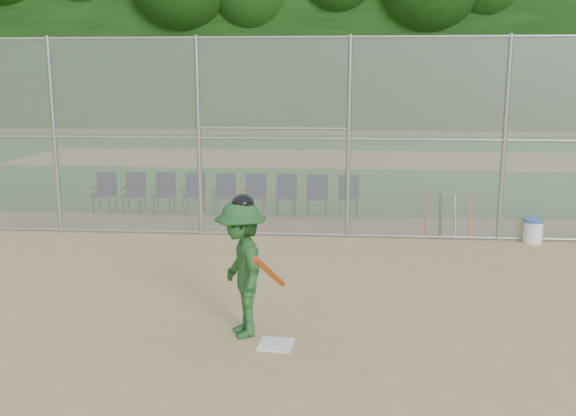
# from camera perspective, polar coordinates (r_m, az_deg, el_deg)

# --- Properties ---
(ground) EXTENTS (100.00, 100.00, 0.00)m
(ground) POSITION_cam_1_polar(r_m,az_deg,el_deg) (8.37, -1.41, -10.83)
(ground) COLOR tan
(ground) RESTS_ON ground
(grass_strip) EXTENTS (100.00, 100.00, 0.00)m
(grass_strip) POSITION_cam_1_polar(r_m,az_deg,el_deg) (25.91, 2.79, 4.41)
(grass_strip) COLOR #26671F
(grass_strip) RESTS_ON ground
(dirt_patch_far) EXTENTS (24.00, 24.00, 0.00)m
(dirt_patch_far) POSITION_cam_1_polar(r_m,az_deg,el_deg) (25.91, 2.79, 4.42)
(dirt_patch_far) COLOR tan
(dirt_patch_far) RESTS_ON ground
(backstop_fence) EXTENTS (16.09, 0.09, 4.00)m
(backstop_fence) POSITION_cam_1_polar(r_m,az_deg,el_deg) (12.77, 0.91, 6.49)
(backstop_fence) COLOR gray
(backstop_fence) RESTS_ON ground
(treeline) EXTENTS (81.00, 60.00, 11.00)m
(treeline) POSITION_cam_1_polar(r_m,az_deg,el_deg) (27.81, 3.04, 16.23)
(treeline) COLOR black
(treeline) RESTS_ON ground
(home_plate) EXTENTS (0.45, 0.45, 0.02)m
(home_plate) POSITION_cam_1_polar(r_m,az_deg,el_deg) (7.94, -1.10, -12.03)
(home_plate) COLOR white
(home_plate) RESTS_ON ground
(batter_at_plate) EXTENTS (1.06, 1.38, 1.80)m
(batter_at_plate) POSITION_cam_1_polar(r_m,az_deg,el_deg) (7.98, -4.19, -5.35)
(batter_at_plate) COLOR #215324
(batter_at_plate) RESTS_ON ground
(water_cooler) EXTENTS (0.38, 0.38, 0.48)m
(water_cooler) POSITION_cam_1_polar(r_m,az_deg,el_deg) (13.44, 20.96, -1.92)
(water_cooler) COLOR white
(water_cooler) RESTS_ON ground
(spare_bats) EXTENTS (0.96, 0.33, 0.84)m
(spare_bats) POSITION_cam_1_polar(r_m,az_deg,el_deg) (13.57, 13.99, -0.62)
(spare_bats) COLOR #D84C14
(spare_bats) RESTS_ON ground
(chair_0) EXTENTS (0.54, 0.52, 0.96)m
(chair_0) POSITION_cam_1_polar(r_m,az_deg,el_deg) (15.97, -16.06, 1.29)
(chair_0) COLOR #111B3E
(chair_0) RESTS_ON ground
(chair_1) EXTENTS (0.54, 0.52, 0.96)m
(chair_1) POSITION_cam_1_polar(r_m,az_deg,el_deg) (15.73, -13.57, 1.27)
(chair_1) COLOR #111B3E
(chair_1) RESTS_ON ground
(chair_2) EXTENTS (0.54, 0.52, 0.96)m
(chair_2) POSITION_cam_1_polar(r_m,az_deg,el_deg) (15.52, -11.00, 1.24)
(chair_2) COLOR #111B3E
(chair_2) RESTS_ON ground
(chair_3) EXTENTS (0.54, 0.52, 0.96)m
(chair_3) POSITION_cam_1_polar(r_m,az_deg,el_deg) (15.34, -8.37, 1.22)
(chair_3) COLOR #111B3E
(chair_3) RESTS_ON ground
(chair_4) EXTENTS (0.54, 0.52, 0.96)m
(chair_4) POSITION_cam_1_polar(r_m,az_deg,el_deg) (15.19, -5.68, 1.18)
(chair_4) COLOR #111B3E
(chair_4) RESTS_ON ground
(chair_5) EXTENTS (0.54, 0.52, 0.96)m
(chair_5) POSITION_cam_1_polar(r_m,az_deg,el_deg) (15.08, -2.95, 1.15)
(chair_5) COLOR #111B3E
(chair_5) RESTS_ON ground
(chair_6) EXTENTS (0.54, 0.52, 0.96)m
(chair_6) POSITION_cam_1_polar(r_m,az_deg,el_deg) (15.00, -0.18, 1.11)
(chair_6) COLOR #111B3E
(chair_6) RESTS_ON ground
(chair_7) EXTENTS (0.54, 0.52, 0.96)m
(chair_7) POSITION_cam_1_polar(r_m,az_deg,el_deg) (14.96, 2.61, 1.07)
(chair_7) COLOR #111B3E
(chair_7) RESTS_ON ground
(chair_8) EXTENTS (0.54, 0.52, 0.96)m
(chair_8) POSITION_cam_1_polar(r_m,az_deg,el_deg) (14.95, 5.41, 1.02)
(chair_8) COLOR #111B3E
(chair_8) RESTS_ON ground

